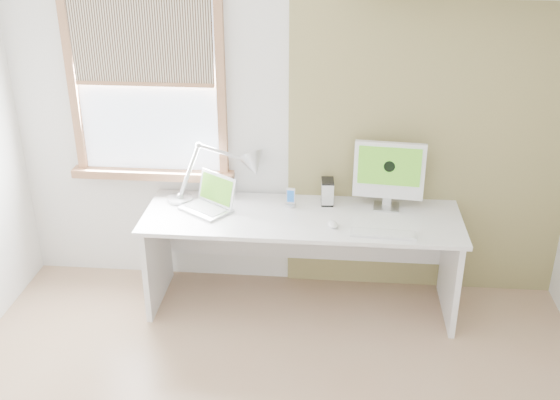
# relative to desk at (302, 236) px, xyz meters

# --- Properties ---
(room) EXTENTS (4.04, 3.54, 2.64)m
(room) POSITION_rel_desk_xyz_m (-0.12, -1.44, 0.77)
(room) COLOR tan
(room) RESTS_ON ground
(accent_wall) EXTENTS (2.00, 0.02, 2.60)m
(accent_wall) POSITION_rel_desk_xyz_m (0.88, 0.30, 0.77)
(accent_wall) COLOR #8E8451
(accent_wall) RESTS_ON room
(window) EXTENTS (1.20, 0.14, 1.42)m
(window) POSITION_rel_desk_xyz_m (-1.12, 0.27, 1.01)
(window) COLOR #986442
(window) RESTS_ON room
(desk) EXTENTS (2.20, 0.70, 0.73)m
(desk) POSITION_rel_desk_xyz_m (0.00, 0.00, 0.00)
(desk) COLOR white
(desk) RESTS_ON room
(desk_lamp) EXTENTS (0.79, 0.39, 0.44)m
(desk_lamp) POSITION_rel_desk_xyz_m (-0.47, 0.20, 0.42)
(desk_lamp) COLOR silver
(desk_lamp) RESTS_ON desk
(laptop) EXTENTS (0.43, 0.41, 0.23)m
(laptop) POSITION_rel_desk_xyz_m (-0.65, 0.00, 0.25)
(laptop) COLOR silver
(laptop) RESTS_ON desk
(phone_dock) EXTENTS (0.08, 0.08, 0.14)m
(phone_dock) POSITION_rel_desk_xyz_m (-0.09, 0.08, 0.24)
(phone_dock) COLOR silver
(phone_dock) RESTS_ON desk
(external_drive) EXTENTS (0.10, 0.14, 0.18)m
(external_drive) POSITION_rel_desk_xyz_m (0.17, 0.16, 0.28)
(external_drive) COLOR silver
(external_drive) RESTS_ON desk
(imac) EXTENTS (0.49, 0.18, 0.48)m
(imac) POSITION_rel_desk_xyz_m (0.59, 0.14, 0.46)
(imac) COLOR silver
(imac) RESTS_ON desk
(keyboard) EXTENTS (0.43, 0.15, 0.02)m
(keyboard) POSITION_rel_desk_xyz_m (0.54, -0.30, 0.20)
(keyboard) COLOR white
(keyboard) RESTS_ON desk
(mouse) EXTENTS (0.09, 0.12, 0.03)m
(mouse) POSITION_rel_desk_xyz_m (0.21, -0.20, 0.21)
(mouse) COLOR white
(mouse) RESTS_ON desk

